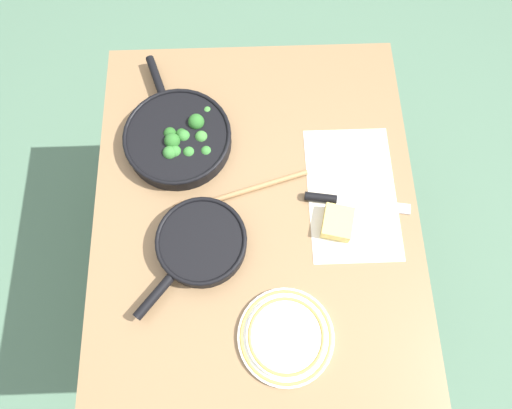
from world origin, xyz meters
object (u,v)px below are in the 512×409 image
object	(u,v)px
grater_knife	(342,201)
cheese_block	(337,223)
dinner_plate_stack	(286,336)
wooden_spoon	(224,197)
skillet_eggs	(201,243)
skillet_broccoli	(178,137)

from	to	relation	value
grater_knife	cheese_block	world-z (taller)	cheese_block
cheese_block	dinner_plate_stack	xyz separation A→B (m)	(0.28, -0.15, -0.01)
wooden_spoon	dinner_plate_stack	world-z (taller)	dinner_plate_stack
skillet_eggs	skillet_broccoli	bearing A→B (deg)	-127.70
grater_knife	skillet_broccoli	bearing A→B (deg)	165.28
grater_knife	cheese_block	xyz separation A→B (m)	(0.06, -0.02, 0.01)
wooden_spoon	dinner_plate_stack	distance (m)	0.39
skillet_eggs	grater_knife	size ratio (longest dim) A/B	1.08
grater_knife	skillet_eggs	bearing A→B (deg)	-154.24
skillet_broccoli	grater_knife	size ratio (longest dim) A/B	1.48
wooden_spoon	skillet_eggs	bearing A→B (deg)	49.56
wooden_spoon	cheese_block	distance (m)	0.31
skillet_eggs	wooden_spoon	bearing A→B (deg)	-164.05
grater_knife	dinner_plate_stack	size ratio (longest dim) A/B	1.21
wooden_spoon	grater_knife	bearing A→B (deg)	159.87
wooden_spoon	grater_knife	world-z (taller)	grater_knife
skillet_broccoli	dinner_plate_stack	distance (m)	0.60
skillet_eggs	dinner_plate_stack	xyz separation A→B (m)	(0.23, 0.20, -0.02)
cheese_block	dinner_plate_stack	bearing A→B (deg)	-28.11
skillet_eggs	dinner_plate_stack	size ratio (longest dim) A/B	1.31
skillet_broccoli	dinner_plate_stack	bearing A→B (deg)	-171.92
dinner_plate_stack	skillet_broccoli	bearing A→B (deg)	-153.40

